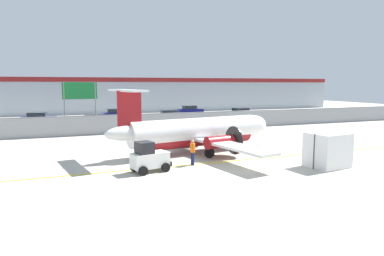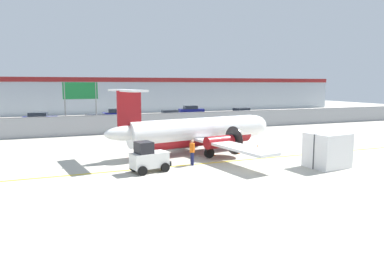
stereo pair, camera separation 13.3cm
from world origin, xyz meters
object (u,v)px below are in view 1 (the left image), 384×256
Objects in this scene: parked_car_0 at (38,119)px; parked_car_5 at (240,113)px; traffic_cone_near_right at (213,151)px; parked_car_1 at (94,121)px; ground_crew_worker at (193,151)px; parked_car_2 at (116,114)px; cargo_container at (327,150)px; traffic_cone_far_left at (258,148)px; highway_sign at (80,95)px; commuter_airplane at (199,132)px; traffic_cone_near_left at (237,150)px; parked_car_4 at (190,110)px; parked_car_3 at (168,116)px; baggage_tug at (149,158)px.

parked_car_0 and parked_car_5 have the same top height.
parked_car_1 is (-6.74, 19.89, 0.58)m from traffic_cone_near_right.
ground_crew_worker is 0.40× the size of parked_car_2.
ground_crew_worker is 8.65m from cargo_container.
highway_sign is at bearing 127.22° from traffic_cone_far_left.
parked_car_5 reaches higher than traffic_cone_far_left.
parked_car_5 is (11.44, 23.45, 0.58)m from traffic_cone_far_left.
parked_car_5 is at bearing 64.16° from cargo_container.
commuter_airplane is 19.42m from parked_car_1.
parked_car_2 is at bearing 84.80° from commuter_airplane.
ground_crew_worker is 31.05m from parked_car_5.
parked_car_4 reaches higher than traffic_cone_near_left.
cargo_container is at bearing -22.15° from ground_crew_worker.
traffic_cone_far_left is 32.06m from parked_car_4.
parked_car_0 is 0.80× the size of highway_sign.
traffic_cone_near_right is at bearing -61.85° from highway_sign.
parked_car_4 is (12.56, 33.50, -0.06)m from ground_crew_worker.
parked_car_2 is 0.99× the size of parked_car_5.
cargo_container is 0.60× the size of parked_car_3.
traffic_cone_near_left is 0.15× the size of parked_car_1.
parked_car_1 is at bearing 79.80° from baggage_tug.
commuter_airplane is 6.91m from baggage_tug.
parked_car_1 is (6.44, -5.17, 0.00)m from parked_car_0.
traffic_cone_near_left is 1.00× the size of traffic_cone_far_left.
baggage_tug is 33.45m from parked_car_5.
traffic_cone_near_right is 0.12× the size of highway_sign.
parked_car_5 is at bearing 57.48° from ground_crew_worker.
commuter_airplane reaches higher than parked_car_1.
parked_car_1 reaches higher than traffic_cone_near_left.
baggage_tug is 11.34m from cargo_container.
traffic_cone_near_right is 1.00× the size of traffic_cone_far_left.
baggage_tug is (-5.15, -4.55, -0.75)m from commuter_airplane.
ground_crew_worker and parked_car_5 have the same top height.
cargo_container reaches higher than parked_car_4.
parked_car_4 is 9.48m from parked_car_5.
commuter_airplane is 3.69× the size of parked_car_5.
highway_sign is (-5.95, 18.12, 3.19)m from ground_crew_worker.
traffic_cone_far_left is at bearing 20.57° from ground_crew_worker.
parked_car_2 is 0.78× the size of highway_sign.
traffic_cone_far_left is 29.30m from parked_car_2.
traffic_cone_near_left is at bearing 28.72° from ground_crew_worker.
parked_car_2 is (-2.37, 26.78, -0.71)m from commuter_airplane.
traffic_cone_near_right is at bearing 44.88° from ground_crew_worker.
traffic_cone_near_right is at bearing -84.08° from commuter_airplane.
commuter_airplane is 25.05× the size of traffic_cone_near_left.
parked_car_5 is at bearing -51.65° from parked_car_4.
parked_car_5 is (5.12, -7.98, 0.00)m from parked_car_4.
parked_car_3 is at bearing 85.98° from traffic_cone_near_left.
parked_car_0 is 8.26m from parked_car_1.
baggage_tug is 3.93× the size of traffic_cone_far_left.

